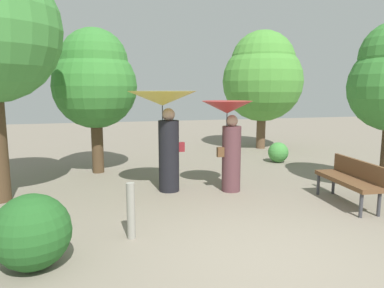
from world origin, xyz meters
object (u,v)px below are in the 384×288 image
at_px(person_left, 165,117).
at_px(person_right, 229,130).
at_px(tree_near_right, 263,76).
at_px(park_bench, 351,178).
at_px(tree_near_left, 95,79).
at_px(path_marker_post, 131,211).

bearing_deg(person_left, person_right, -112.03).
bearing_deg(person_right, tree_near_right, -39.91).
bearing_deg(park_bench, person_left, -114.25).
relative_size(person_left, tree_near_left, 0.58).
relative_size(park_bench, tree_near_right, 0.36).
distance_m(park_bench, tree_near_right, 6.74).
xyz_separation_m(person_left, person_right, (1.29, -0.33, -0.27)).
bearing_deg(person_right, park_bench, -133.84).
height_order(person_left, park_bench, person_left).
xyz_separation_m(person_right, park_bench, (1.90, -1.39, -0.79)).
bearing_deg(tree_near_right, tree_near_left, -157.13).
bearing_deg(person_left, path_marker_post, 150.23).
relative_size(park_bench, tree_near_left, 0.42).
distance_m(person_left, park_bench, 3.77).
bearing_deg(tree_near_right, park_bench, -100.87).
bearing_deg(person_left, tree_near_right, -51.44).
relative_size(tree_near_left, path_marker_post, 4.43).
xyz_separation_m(person_left, tree_near_right, (4.39, 4.56, 1.06)).
relative_size(person_right, park_bench, 1.24).
distance_m(person_left, person_right, 1.36).
height_order(person_right, tree_near_left, tree_near_left).
relative_size(person_left, park_bench, 1.37).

